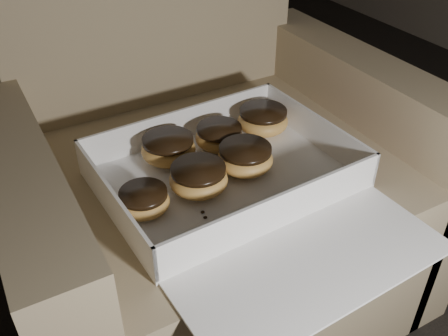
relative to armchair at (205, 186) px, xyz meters
name	(u,v)px	position (x,y,z in m)	size (l,w,h in m)	color
armchair	(205,186)	(0.00, 0.00, 0.00)	(0.86, 0.72, 0.90)	#857755
bakery_box	(240,186)	(-0.02, -0.18, 0.13)	(0.47, 0.55, 0.07)	white
donut_a	(199,178)	(-0.09, -0.15, 0.15)	(0.11, 0.11, 0.05)	#DE9D4D
donut_b	(144,201)	(-0.20, -0.16, 0.15)	(0.09, 0.09, 0.04)	#DE9D4D
donut_c	(263,120)	(0.12, -0.04, 0.16)	(0.11, 0.11, 0.05)	#DE9D4D
donut_d	(168,148)	(-0.10, -0.04, 0.15)	(0.11, 0.11, 0.05)	#DE9D4D
donut_e	(219,136)	(0.01, -0.04, 0.15)	(0.10, 0.10, 0.05)	#DE9D4D
donut_f	(245,158)	(0.02, -0.14, 0.15)	(0.11, 0.11, 0.05)	#DE9D4D
crumb_a	(205,217)	(-0.11, -0.23, 0.13)	(0.01, 0.01, 0.00)	black
crumb_b	(203,212)	(-0.11, -0.21, 0.13)	(0.01, 0.01, 0.00)	black
crumb_c	(148,253)	(-0.23, -0.26, 0.13)	(0.01, 0.01, 0.00)	black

